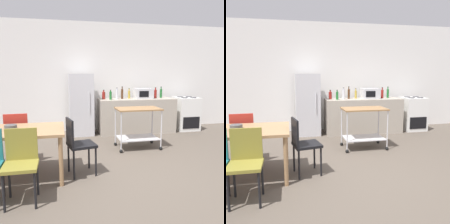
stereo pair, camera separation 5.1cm
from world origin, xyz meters
TOP-DOWN VIEW (x-y plane):
  - ground_plane at (0.00, 0.00)m, footprint 12.00×12.00m
  - back_wall at (0.00, 3.20)m, footprint 8.40×0.12m
  - kitchen_counter at (0.90, 2.60)m, footprint 2.00×0.64m
  - dining_table at (-1.78, 0.23)m, footprint 1.50×0.90m
  - chair_olive at (-1.56, -0.45)m, footprint 0.40×0.40m
  - chair_black at (-0.83, 0.18)m, footprint 0.47×0.47m
  - chair_red at (-1.82, 0.91)m, footprint 0.42×0.42m
  - stove_oven at (2.35, 2.62)m, footprint 0.60×0.61m
  - refrigerator at (-0.55, 2.70)m, footprint 0.60×0.63m
  - kitchen_cart at (0.50, 1.28)m, footprint 0.91×0.57m
  - bottle_hot_sauce at (0.03, 2.66)m, footprint 0.08×0.08m
  - bottle_olive_oil at (0.18, 2.52)m, footprint 0.06×0.06m
  - bottle_sparkling_water at (0.36, 2.58)m, footprint 0.07×0.07m
  - bottle_sesame_oil at (0.52, 2.66)m, footprint 0.06×0.06m
  - bottle_wine at (0.72, 2.68)m, footprint 0.06×0.06m
  - microwave at (1.10, 2.65)m, footprint 0.46×0.35m
  - bottle_vinegar at (1.44, 2.65)m, footprint 0.07×0.07m
  - bottle_soy_sauce at (1.61, 2.67)m, footprint 0.06×0.06m
  - fruit_bowl at (-1.79, 0.26)m, footprint 0.18×0.18m

SIDE VIEW (x-z plane):
  - ground_plane at x=0.00m, z-range 0.00..0.00m
  - kitchen_counter at x=0.90m, z-range 0.00..0.90m
  - stove_oven at x=2.35m, z-range -0.01..0.91m
  - chair_olive at x=-1.56m, z-range 0.07..0.96m
  - chair_black at x=-0.83m, z-range 0.07..0.96m
  - chair_red at x=-1.82m, z-range 0.07..0.96m
  - kitchen_cart at x=0.50m, z-range 0.15..1.00m
  - dining_table at x=-1.78m, z-range 0.30..1.05m
  - refrigerator at x=-0.55m, z-range 0.00..1.55m
  - fruit_bowl at x=-1.79m, z-range 0.75..0.82m
  - bottle_hot_sauce at x=0.03m, z-range 0.88..1.12m
  - bottle_olive_oil at x=0.18m, z-range 0.88..1.13m
  - bottle_wine at x=0.72m, z-range 0.87..1.15m
  - bottle_vinegar at x=1.44m, z-range 0.87..1.17m
  - bottle_soy_sauce at x=1.61m, z-range 0.87..1.18m
  - microwave at x=1.10m, z-range 0.90..1.16m
  - bottle_sparkling_water at x=0.36m, z-range 0.88..1.18m
  - bottle_sesame_oil at x=0.52m, z-range 0.87..1.19m
  - back_wall at x=0.00m, z-range 0.00..2.90m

